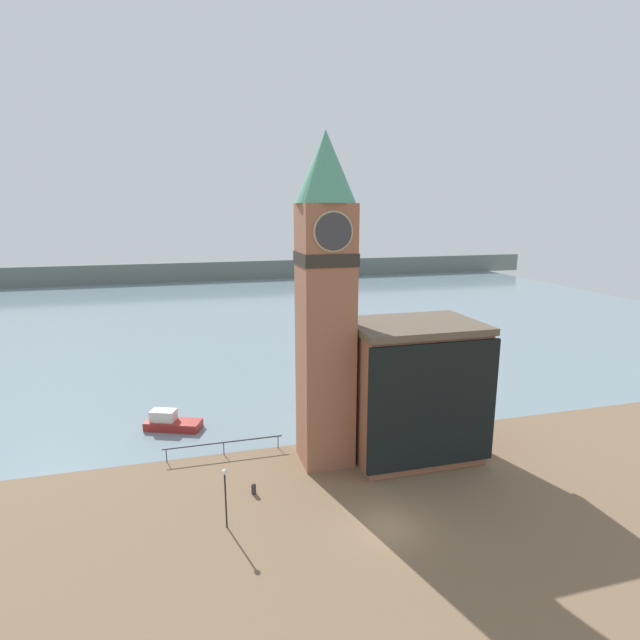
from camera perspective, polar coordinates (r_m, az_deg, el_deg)
ground_plane at (r=32.66m, az=7.68°, el=-22.42°), size 160.00×160.00×0.00m
water at (r=98.88m, az=-8.61°, el=1.50°), size 160.00×120.00×0.00m
far_shoreline at (r=137.88m, az=-10.61°, el=5.58°), size 180.00×3.00×5.00m
pier_railing at (r=40.39m, az=-10.96°, el=-13.72°), size 9.13×0.08×1.09m
clock_tower at (r=35.40m, az=0.62°, el=2.75°), size 4.21×4.21×23.83m
pier_building at (r=38.97m, az=10.61°, el=-7.80°), size 9.78×7.04×10.46m
boat_near at (r=46.01m, az=-16.71°, el=-11.12°), size 5.07×3.43×1.69m
mooring_bollard_near at (r=35.50m, az=-7.59°, el=-18.52°), size 0.33×0.33×0.75m
lamp_post at (r=31.46m, az=-10.79°, el=-18.24°), size 0.32×0.32×3.80m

